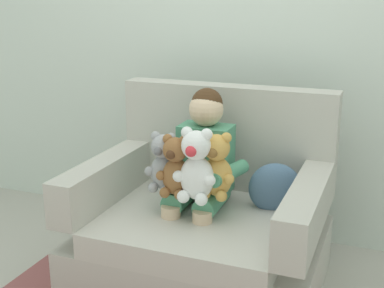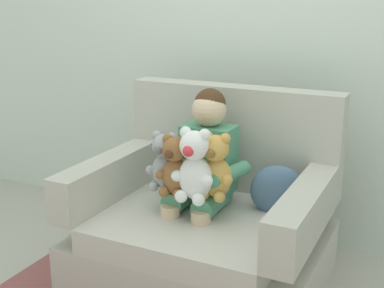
# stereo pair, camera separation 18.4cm
# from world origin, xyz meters

# --- Properties ---
(ground_plane) EXTENTS (8.00, 8.00, 0.00)m
(ground_plane) POSITION_xyz_m (0.00, 0.00, 0.00)
(ground_plane) COLOR #ADA89E
(back_wall) EXTENTS (6.00, 0.10, 2.60)m
(back_wall) POSITION_xyz_m (0.00, 0.77, 1.30)
(back_wall) COLOR silver
(back_wall) RESTS_ON ground
(armchair) EXTENTS (1.16, 0.91, 0.96)m
(armchair) POSITION_xyz_m (0.00, 0.05, 0.30)
(armchair) COLOR #BCB7AD
(armchair) RESTS_ON ground
(seated_child) EXTENTS (0.45, 0.39, 0.82)m
(seated_child) POSITION_xyz_m (-0.03, 0.07, 0.62)
(seated_child) COLOR #4C9370
(seated_child) RESTS_ON armchair
(plush_white) EXTENTS (0.20, 0.17, 0.34)m
(plush_white) POSITION_xyz_m (0.02, -0.13, 0.68)
(plush_white) COLOR white
(plush_white) RESTS_ON armchair
(plush_grey) EXTENTS (0.17, 0.14, 0.29)m
(plush_grey) POSITION_xyz_m (-0.17, -0.07, 0.65)
(plush_grey) COLOR #9E9EA3
(plush_grey) RESTS_ON armchair
(plush_honey) EXTENTS (0.19, 0.15, 0.31)m
(plush_honey) POSITION_xyz_m (0.09, -0.06, 0.66)
(plush_honey) COLOR gold
(plush_honey) RESTS_ON armchair
(plush_brown) EXTENTS (0.18, 0.14, 0.30)m
(plush_brown) POSITION_xyz_m (-0.09, -0.11, 0.65)
(plush_brown) COLOR brown
(plush_brown) RESTS_ON armchair
(throw_pillow) EXTENTS (0.28, 0.19, 0.26)m
(throw_pillow) POSITION_xyz_m (0.32, 0.17, 0.51)
(throw_pillow) COLOR slate
(throw_pillow) RESTS_ON armchair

